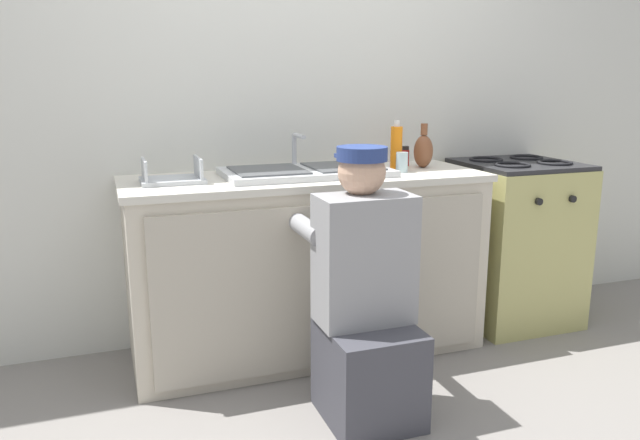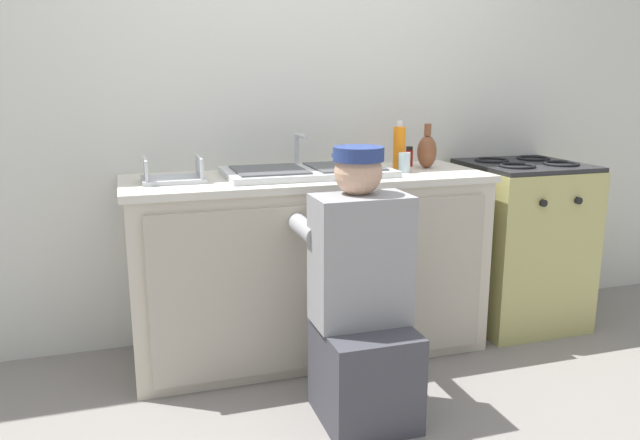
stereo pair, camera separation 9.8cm
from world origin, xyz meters
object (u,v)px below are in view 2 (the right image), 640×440
object	(u,v)px
water_glass	(404,162)
dish_rack_tray	(173,176)
sink_double_basin	(307,171)
stove_range	(520,243)
spice_bottle_red	(409,157)
soap_bottle_orange	(399,148)
plumber_person	(362,309)
vase_decorative	(427,151)

from	to	relation	value
water_glass	dish_rack_tray	distance (m)	1.12
sink_double_basin	water_glass	distance (m)	0.49
stove_range	spice_bottle_red	bearing A→B (deg)	168.23
stove_range	soap_bottle_orange	size ratio (longest dim) A/B	3.70
dish_rack_tray	spice_bottle_red	xyz separation A→B (m)	(1.24, 0.14, 0.03)
sink_double_basin	plumber_person	xyz separation A→B (m)	(0.02, -0.69, -0.46)
stove_range	plumber_person	xyz separation A→B (m)	(-1.22, -0.68, 0.00)
water_glass	vase_decorative	xyz separation A→B (m)	(0.18, 0.11, 0.04)
plumber_person	soap_bottle_orange	bearing A→B (deg)	56.26
sink_double_basin	spice_bottle_red	xyz separation A→B (m)	(0.60, 0.13, 0.03)
sink_double_basin	plumber_person	distance (m)	0.83
plumber_person	dish_rack_tray	bearing A→B (deg)	134.21
sink_double_basin	dish_rack_tray	xyz separation A→B (m)	(-0.64, -0.01, 0.01)
soap_bottle_orange	spice_bottle_red	world-z (taller)	soap_bottle_orange
water_glass	plumber_person	bearing A→B (deg)	-126.71
dish_rack_tray	spice_bottle_red	world-z (taller)	dish_rack_tray
soap_bottle_orange	water_glass	xyz separation A→B (m)	(-0.01, -0.09, -0.06)
sink_double_basin	vase_decorative	world-z (taller)	vase_decorative
sink_double_basin	water_glass	xyz separation A→B (m)	(0.48, -0.07, 0.03)
stove_range	dish_rack_tray	world-z (taller)	dish_rack_tray
plumber_person	water_glass	size ratio (longest dim) A/B	11.04
dish_rack_tray	stove_range	bearing A→B (deg)	0.14
plumber_person	vase_decorative	size ratio (longest dim) A/B	4.80
water_glass	spice_bottle_red	xyz separation A→B (m)	(0.12, 0.20, 0.00)
dish_rack_tray	plumber_person	bearing A→B (deg)	-45.79
water_glass	soap_bottle_orange	bearing A→B (deg)	83.74
soap_bottle_orange	water_glass	bearing A→B (deg)	-96.26
stove_range	water_glass	size ratio (longest dim) A/B	9.25
water_glass	spice_bottle_red	distance (m)	0.23
stove_range	plumber_person	world-z (taller)	plumber_person
stove_range	water_glass	world-z (taller)	water_glass
soap_bottle_orange	vase_decorative	size ratio (longest dim) A/B	1.09
soap_bottle_orange	spice_bottle_red	size ratio (longest dim) A/B	2.38
spice_bottle_red	sink_double_basin	bearing A→B (deg)	-167.84
stove_range	water_glass	bearing A→B (deg)	-175.08
vase_decorative	plumber_person	bearing A→B (deg)	-131.40
sink_double_basin	water_glass	world-z (taller)	sink_double_basin
vase_decorative	dish_rack_tray	bearing A→B (deg)	-178.01
sink_double_basin	dish_rack_tray	size ratio (longest dim) A/B	2.86
stove_range	dish_rack_tray	xyz separation A→B (m)	(-1.88, -0.00, 0.47)
sink_double_basin	vase_decorative	distance (m)	0.67
plumber_person	vase_decorative	distance (m)	1.10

